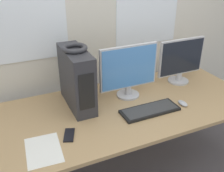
{
  "coord_description": "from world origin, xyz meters",
  "views": [
    {
      "loc": [
        -0.77,
        -1.11,
        1.8
      ],
      "look_at": [
        -0.07,
        0.46,
        0.92
      ],
      "focal_mm": 42.0,
      "sensor_mm": 36.0,
      "label": 1
    }
  ],
  "objects_px": {
    "pc_tower": "(77,79)",
    "cell_phone": "(69,135)",
    "headphones": "(74,48)",
    "monitor_main": "(129,71)",
    "mouse": "(183,103)",
    "keyboard": "(150,110)",
    "monitor_right_near": "(181,60)"
  },
  "relations": [
    {
      "from": "monitor_right_near",
      "to": "keyboard",
      "type": "height_order",
      "value": "monitor_right_near"
    },
    {
      "from": "pc_tower",
      "to": "monitor_right_near",
      "type": "xyz_separation_m",
      "value": [
        0.98,
        0.01,
        -0.01
      ]
    },
    {
      "from": "keyboard",
      "to": "mouse",
      "type": "distance_m",
      "value": 0.29
    },
    {
      "from": "pc_tower",
      "to": "headphones",
      "type": "bearing_deg",
      "value": 90.0
    },
    {
      "from": "pc_tower",
      "to": "mouse",
      "type": "relative_size",
      "value": 4.66
    },
    {
      "from": "mouse",
      "to": "pc_tower",
      "type": "bearing_deg",
      "value": 155.27
    },
    {
      "from": "headphones",
      "to": "monitor_main",
      "type": "distance_m",
      "value": 0.49
    },
    {
      "from": "headphones",
      "to": "monitor_main",
      "type": "height_order",
      "value": "headphones"
    },
    {
      "from": "monitor_right_near",
      "to": "cell_phone",
      "type": "distance_m",
      "value": 1.24
    },
    {
      "from": "keyboard",
      "to": "cell_phone",
      "type": "xyz_separation_m",
      "value": [
        -0.65,
        -0.04,
        -0.01
      ]
    },
    {
      "from": "headphones",
      "to": "keyboard",
      "type": "relative_size",
      "value": 0.42
    },
    {
      "from": "keyboard",
      "to": "mouse",
      "type": "relative_size",
      "value": 4.5
    },
    {
      "from": "cell_phone",
      "to": "monitor_main",
      "type": "bearing_deg",
      "value": 49.58
    },
    {
      "from": "monitor_main",
      "to": "mouse",
      "type": "xyz_separation_m",
      "value": [
        0.33,
        -0.31,
        -0.22
      ]
    },
    {
      "from": "pc_tower",
      "to": "keyboard",
      "type": "relative_size",
      "value": 1.03
    },
    {
      "from": "headphones",
      "to": "monitor_main",
      "type": "xyz_separation_m",
      "value": [
        0.43,
        -0.04,
        -0.24
      ]
    },
    {
      "from": "headphones",
      "to": "cell_phone",
      "type": "height_order",
      "value": "headphones"
    },
    {
      "from": "headphones",
      "to": "monitor_main",
      "type": "bearing_deg",
      "value": -4.84
    },
    {
      "from": "headphones",
      "to": "pc_tower",
      "type": "bearing_deg",
      "value": -90.0
    },
    {
      "from": "monitor_right_near",
      "to": "mouse",
      "type": "height_order",
      "value": "monitor_right_near"
    },
    {
      "from": "monitor_right_near",
      "to": "keyboard",
      "type": "bearing_deg",
      "value": -147.0
    },
    {
      "from": "monitor_right_near",
      "to": "pc_tower",
      "type": "bearing_deg",
      "value": -179.39
    },
    {
      "from": "headphones",
      "to": "cell_phone",
      "type": "xyz_separation_m",
      "value": [
        -0.18,
        -0.36,
        -0.47
      ]
    },
    {
      "from": "pc_tower",
      "to": "mouse",
      "type": "xyz_separation_m",
      "value": [
        0.76,
        -0.35,
        -0.21
      ]
    },
    {
      "from": "mouse",
      "to": "keyboard",
      "type": "bearing_deg",
      "value": 175.23
    },
    {
      "from": "pc_tower",
      "to": "cell_phone",
      "type": "relative_size",
      "value": 3.04
    },
    {
      "from": "cell_phone",
      "to": "monitor_right_near",
      "type": "bearing_deg",
      "value": 39.11
    },
    {
      "from": "mouse",
      "to": "headphones",
      "type": "bearing_deg",
      "value": 155.22
    },
    {
      "from": "pc_tower",
      "to": "monitor_right_near",
      "type": "bearing_deg",
      "value": 0.61
    },
    {
      "from": "pc_tower",
      "to": "monitor_main",
      "type": "height_order",
      "value": "pc_tower"
    },
    {
      "from": "mouse",
      "to": "cell_phone",
      "type": "height_order",
      "value": "mouse"
    },
    {
      "from": "keyboard",
      "to": "cell_phone",
      "type": "height_order",
      "value": "keyboard"
    }
  ]
}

